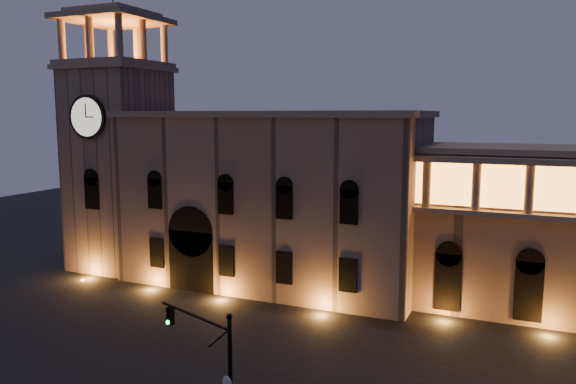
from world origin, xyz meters
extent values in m
plane|color=black|center=(0.00, 0.00, 0.00)|extent=(160.00, 160.00, 0.00)
cube|color=#846956|center=(-2.00, 22.00, 8.50)|extent=(30.00, 12.00, 17.00)
cube|color=gray|center=(-2.00, 22.00, 17.30)|extent=(30.80, 12.80, 0.60)
cube|color=black|center=(-8.00, 16.60, 3.00)|extent=(5.00, 1.40, 6.00)
cylinder|color=black|center=(-8.00, 16.60, 6.00)|extent=(5.00, 1.40, 5.00)
cube|color=orange|center=(-8.00, 16.40, 2.80)|extent=(4.20, 0.20, 5.00)
cube|color=#846956|center=(-20.50, 21.00, 11.00)|extent=(9.00, 9.00, 22.00)
cube|color=gray|center=(-20.50, 21.00, 22.25)|extent=(9.80, 9.80, 0.50)
cylinder|color=black|center=(-20.50, 16.32, 17.00)|extent=(4.60, 0.35, 4.60)
cylinder|color=beige|center=(-20.50, 16.18, 17.00)|extent=(4.00, 0.12, 4.00)
cube|color=gray|center=(-20.50, 21.00, 22.75)|extent=(9.40, 9.40, 0.50)
cube|color=orange|center=(-20.50, 21.00, 23.05)|extent=(6.80, 6.80, 0.15)
cylinder|color=gray|center=(-24.30, 17.20, 25.10)|extent=(0.76, 0.76, 4.20)
cylinder|color=gray|center=(-20.50, 17.20, 25.10)|extent=(0.76, 0.76, 4.20)
cylinder|color=gray|center=(-16.70, 17.20, 25.10)|extent=(0.76, 0.76, 4.20)
cylinder|color=gray|center=(-24.30, 24.80, 25.10)|extent=(0.76, 0.76, 4.20)
cylinder|color=gray|center=(-20.50, 24.80, 25.10)|extent=(0.76, 0.76, 4.20)
cylinder|color=gray|center=(-16.70, 24.80, 25.10)|extent=(0.76, 0.76, 4.20)
cylinder|color=gray|center=(-24.30, 21.00, 25.10)|extent=(0.76, 0.76, 4.20)
cylinder|color=gray|center=(-16.70, 21.00, 25.10)|extent=(0.76, 0.76, 4.20)
cube|color=gray|center=(-20.50, 21.00, 27.50)|extent=(9.80, 9.80, 0.60)
cube|color=gray|center=(-20.50, 21.00, 28.10)|extent=(7.50, 7.50, 0.60)
cylinder|color=gray|center=(14.00, 18.50, 11.50)|extent=(0.70, 0.70, 4.00)
cylinder|color=gray|center=(18.00, 18.50, 11.50)|extent=(0.70, 0.70, 4.00)
cylinder|color=gray|center=(22.00, 18.50, 11.50)|extent=(0.70, 0.70, 4.00)
sphere|color=black|center=(9.41, -7.28, 7.92)|extent=(0.31, 0.31, 0.31)
cylinder|color=black|center=(6.81, -6.28, 7.25)|extent=(5.25, 2.12, 0.13)
cube|color=black|center=(4.83, -5.52, 6.69)|extent=(0.42, 0.41, 0.95)
cylinder|color=#0CE53F|center=(4.77, -5.69, 6.38)|extent=(0.22, 0.16, 0.20)
cylinder|color=silver|center=(9.31, -7.40, 4.68)|extent=(0.64, 0.28, 0.67)
camera|label=1|loc=(21.89, -29.25, 17.30)|focal=35.00mm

